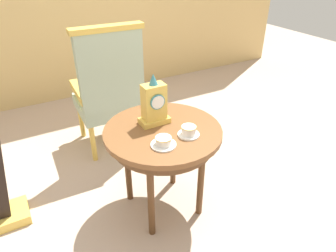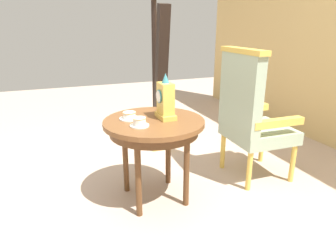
{
  "view_description": "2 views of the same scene",
  "coord_description": "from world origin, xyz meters",
  "px_view_note": "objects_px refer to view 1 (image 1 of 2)",
  "views": [
    {
      "loc": [
        -0.84,
        -1.44,
        1.64
      ],
      "look_at": [
        -0.01,
        0.06,
        0.63
      ],
      "focal_mm": 32.65,
      "sensor_mm": 36.0,
      "label": 1
    },
    {
      "loc": [
        1.93,
        -0.67,
        1.31
      ],
      "look_at": [
        -0.06,
        0.11,
        0.6
      ],
      "focal_mm": 32.16,
      "sensor_mm": 36.0,
      "label": 2
    }
  ],
  "objects_px": {
    "teacup_left": "(163,142)",
    "mantel_clock": "(154,104)",
    "side_table": "(163,139)",
    "teacup_right": "(189,131)",
    "armchair": "(109,89)"
  },
  "relations": [
    {
      "from": "teacup_left",
      "to": "armchair",
      "type": "distance_m",
      "value": 1.05
    },
    {
      "from": "teacup_left",
      "to": "mantel_clock",
      "type": "bearing_deg",
      "value": 74.09
    },
    {
      "from": "teacup_left",
      "to": "mantel_clock",
      "type": "relative_size",
      "value": 0.44
    },
    {
      "from": "teacup_left",
      "to": "teacup_right",
      "type": "height_order",
      "value": "teacup_right"
    },
    {
      "from": "side_table",
      "to": "mantel_clock",
      "type": "distance_m",
      "value": 0.23
    },
    {
      "from": "teacup_right",
      "to": "armchair",
      "type": "xyz_separation_m",
      "value": [
        -0.14,
        1.03,
        -0.09
      ]
    },
    {
      "from": "side_table",
      "to": "teacup_right",
      "type": "height_order",
      "value": "teacup_right"
    },
    {
      "from": "armchair",
      "to": "teacup_right",
      "type": "bearing_deg",
      "value": -82.01
    },
    {
      "from": "side_table",
      "to": "armchair",
      "type": "relative_size",
      "value": 0.66
    },
    {
      "from": "teacup_right",
      "to": "side_table",
      "type": "bearing_deg",
      "value": 126.08
    },
    {
      "from": "side_table",
      "to": "teacup_left",
      "type": "relative_size",
      "value": 5.02
    },
    {
      "from": "teacup_left",
      "to": "teacup_right",
      "type": "distance_m",
      "value": 0.19
    },
    {
      "from": "mantel_clock",
      "to": "armchair",
      "type": "relative_size",
      "value": 0.29
    },
    {
      "from": "side_table",
      "to": "teacup_right",
      "type": "relative_size",
      "value": 5.61
    },
    {
      "from": "teacup_left",
      "to": "armchair",
      "type": "bearing_deg",
      "value": 87.78
    }
  ]
}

